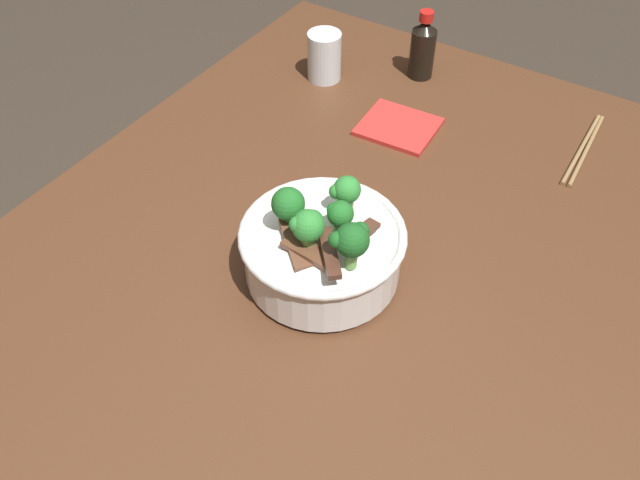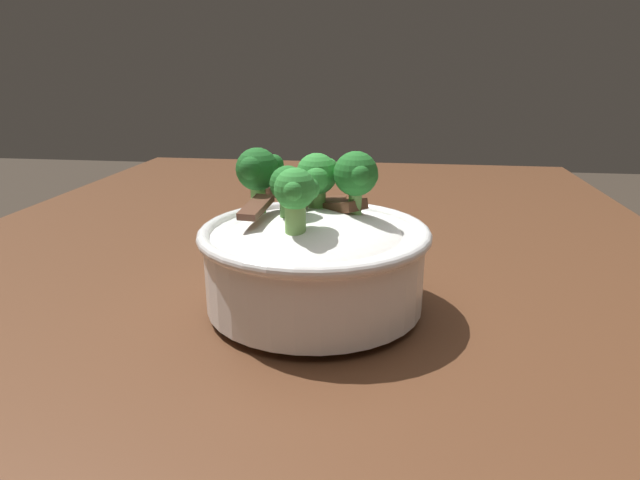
{
  "view_description": "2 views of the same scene",
  "coord_description": "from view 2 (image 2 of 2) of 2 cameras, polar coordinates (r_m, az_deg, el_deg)",
  "views": [
    {
      "loc": [
        -0.43,
        -0.3,
        1.5
      ],
      "look_at": [
        0.09,
        0.03,
        0.88
      ],
      "focal_mm": 38.47,
      "sensor_mm": 36.0,
      "label": 1
    },
    {
      "loc": [
        0.59,
        0.11,
        1.02
      ],
      "look_at": [
        0.1,
        0.04,
        0.86
      ],
      "focal_mm": 30.4,
      "sensor_mm": 36.0,
      "label": 2
    }
  ],
  "objects": [
    {
      "name": "rice_bowl",
      "position": [
        0.52,
        -0.65,
        -1.25
      ],
      "size": [
        0.22,
        0.22,
        0.16
      ],
      "color": "white",
      "rests_on": "dining_table"
    },
    {
      "name": "dining_table",
      "position": [
        0.68,
        -2.55,
        -10.36
      ],
      "size": [
        1.52,
        1.02,
        0.79
      ],
      "color": "#56331E",
      "rests_on": "ground"
    }
  ]
}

